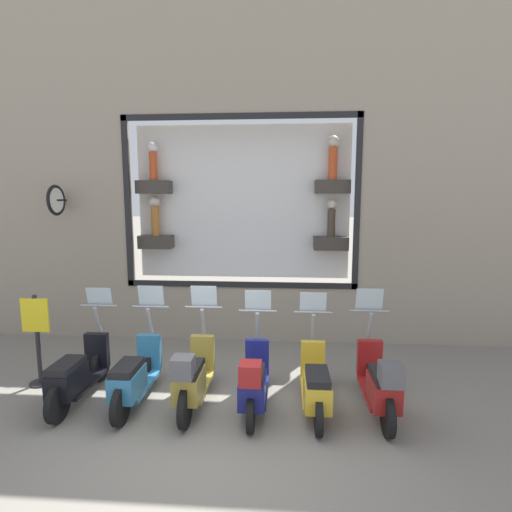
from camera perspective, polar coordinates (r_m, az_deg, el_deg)
ground_plane at (r=5.74m, az=-6.25°, el=-23.61°), size 120.00×120.00×0.00m
building_facade at (r=8.47m, az=-2.17°, el=12.69°), size 1.23×36.00×7.28m
scooter_red_0 at (r=6.06m, az=17.25°, el=-16.93°), size 1.81×0.61×1.63m
scooter_yellow_1 at (r=6.01m, az=8.52°, el=-17.62°), size 1.79×0.60×1.55m
scooter_navy_2 at (r=5.93m, az=-0.32°, el=-17.39°), size 1.79×0.60×1.58m
scooter_olive_3 at (r=6.05m, az=-8.99°, el=-16.64°), size 1.81×0.60×1.63m
scooter_teal_4 at (r=6.37m, az=-16.89°, el=-16.07°), size 1.81×0.60×1.62m
scooter_black_5 at (r=6.72m, az=-24.15°, el=-15.14°), size 1.81×0.61×1.57m
shop_sign_post at (r=7.48m, az=-28.78°, el=-10.15°), size 0.36×0.45×1.49m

